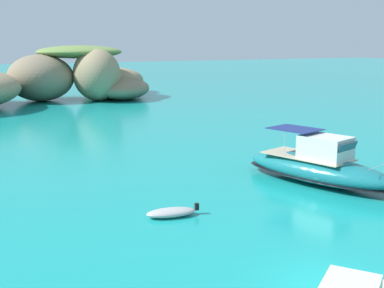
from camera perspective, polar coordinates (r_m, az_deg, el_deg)
ground_plane at (r=20.16m, az=14.65°, el=-15.11°), size 400.00×400.00×0.00m
islet_large at (r=82.21m, az=-11.95°, el=7.51°), size 26.94×23.21×8.27m
motorboat_teal at (r=33.25m, az=13.96°, el=-2.53°), size 6.05×11.03×3.31m
dinghy_tender at (r=26.44m, az=-2.35°, el=-7.68°), size 2.87×1.52×0.58m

